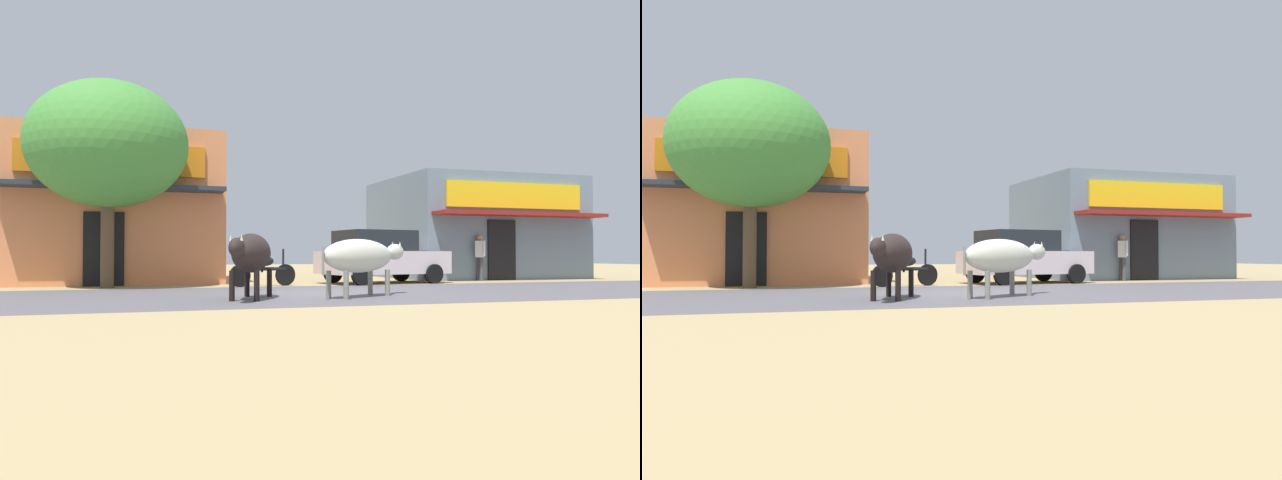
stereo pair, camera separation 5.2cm
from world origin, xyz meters
TOP-DOWN VIEW (x-y plane):
  - ground at (0.00, 0.00)m, footprint 80.00×80.00m
  - asphalt_road at (0.00, 0.00)m, footprint 72.00×6.57m
  - storefront_left_cafe at (-4.66, 7.63)m, footprint 6.46×6.38m
  - storefront_right_club at (8.70, 7.63)m, footprint 6.79×6.38m
  - roadside_tree at (-4.77, 3.98)m, footprint 4.25×4.25m
  - parked_hatchback_car at (3.27, 4.20)m, footprint 4.17×2.43m
  - parked_motorcycle at (-0.58, 3.52)m, footprint 2.00×0.60m
  - cow_near_brown at (-1.86, -1.15)m, footprint 1.44×2.45m
  - cow_far_dark at (0.49, -1.21)m, footprint 2.58×1.82m
  - pedestrian_by_shop at (7.20, 4.78)m, footprint 0.45×0.61m

SIDE VIEW (x-z plane):
  - ground at x=0.00m, z-range 0.00..0.00m
  - asphalt_road at x=0.00m, z-range 0.00..0.00m
  - parked_motorcycle at x=-0.58m, z-range -0.06..1.00m
  - parked_hatchback_car at x=3.27m, z-range 0.02..1.66m
  - cow_far_dark at x=0.49m, z-range 0.25..1.47m
  - cow_near_brown at x=-1.86m, z-range 0.25..1.58m
  - pedestrian_by_shop at x=7.20m, z-range 0.13..1.72m
  - storefront_right_club at x=8.70m, z-range 0.00..3.81m
  - storefront_left_cafe at x=-4.66m, z-range 0.00..4.64m
  - roadside_tree at x=-4.77m, z-range 1.07..6.63m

